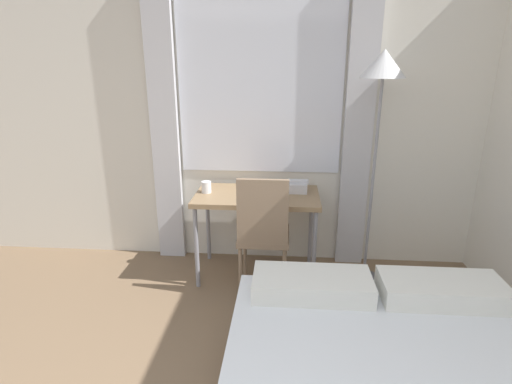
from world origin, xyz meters
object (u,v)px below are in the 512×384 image
Objects in this scene: desk at (257,202)px; book at (260,196)px; telephone at (298,186)px; standing_lamp at (381,96)px; mug at (206,187)px; desk_chair at (263,229)px.

book is at bearing -66.42° from desk.
desk is 0.12m from book.
telephone is at bearing 15.68° from desk.
standing_lamp is 19.54× the size of mug.
telephone is (0.34, 0.10, 0.11)m from desk.
desk is at bearing 176.27° from standing_lamp.
standing_lamp is (0.85, 0.25, 0.99)m from desk_chair.
desk_chair is 0.53× the size of standing_lamp.
desk_chair is at bearing -76.85° from desk.
telephone is at bearing 6.33° from mug.
desk is 5.89× the size of telephone.
telephone reaches higher than book.
mug is (-0.46, 0.08, 0.04)m from book.
desk_chair is 5.69× the size of telephone.
standing_lamp reaches higher than telephone.
desk_chair reaches higher than desk.
book is at bearing -151.16° from telephone.
book is at bearing -10.41° from mug.
desk is 0.37m from telephone.
desk_chair reaches higher than mug.
standing_lamp reaches higher than mug.
mug is at bearing 178.61° from desk.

